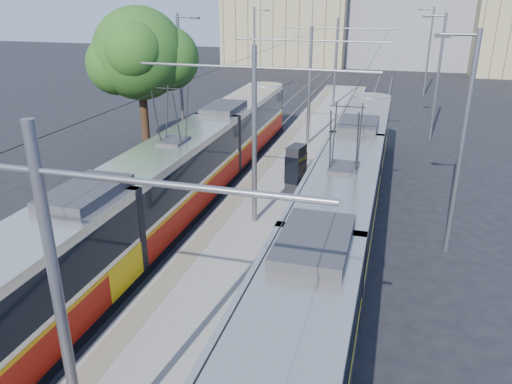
% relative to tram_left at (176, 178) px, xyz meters
% --- Properties ---
extents(ground, '(160.00, 160.00, 0.00)m').
position_rel_tram_left_xyz_m(ground, '(3.60, -8.34, -1.71)').
color(ground, black).
rests_on(ground, ground).
extents(platform, '(4.00, 50.00, 0.30)m').
position_rel_tram_left_xyz_m(platform, '(3.60, 8.66, -1.56)').
color(platform, gray).
rests_on(platform, ground).
extents(tactile_strip_left, '(0.70, 50.00, 0.01)m').
position_rel_tram_left_xyz_m(tactile_strip_left, '(2.15, 8.66, -1.40)').
color(tactile_strip_left, gray).
rests_on(tactile_strip_left, platform).
extents(tactile_strip_right, '(0.70, 50.00, 0.01)m').
position_rel_tram_left_xyz_m(tactile_strip_right, '(5.05, 8.66, -1.40)').
color(tactile_strip_right, gray).
rests_on(tactile_strip_right, platform).
extents(rails, '(8.71, 70.00, 0.03)m').
position_rel_tram_left_xyz_m(rails, '(3.60, 8.66, -1.69)').
color(rails, gray).
rests_on(rails, ground).
extents(tram_left, '(2.43, 31.47, 5.50)m').
position_rel_tram_left_xyz_m(tram_left, '(0.00, 0.00, 0.00)').
color(tram_left, black).
rests_on(tram_left, ground).
extents(tram_right, '(2.43, 30.19, 5.50)m').
position_rel_tram_left_xyz_m(tram_right, '(7.20, -1.53, 0.15)').
color(tram_right, black).
rests_on(tram_right, ground).
extents(catenary, '(9.20, 70.00, 7.00)m').
position_rel_tram_left_xyz_m(catenary, '(3.60, 5.81, 2.82)').
color(catenary, slate).
rests_on(catenary, platform).
extents(street_lamps, '(15.18, 38.22, 8.00)m').
position_rel_tram_left_xyz_m(street_lamps, '(3.60, 12.66, 2.48)').
color(street_lamps, slate).
rests_on(street_lamps, ground).
extents(shelter, '(0.86, 1.19, 2.39)m').
position_rel_tram_left_xyz_m(shelter, '(4.64, 2.87, -0.15)').
color(shelter, black).
rests_on(shelter, platform).
extents(tree, '(5.83, 5.39, 8.48)m').
position_rel_tram_left_xyz_m(tree, '(-5.45, 8.52, 4.03)').
color(tree, '#382314').
rests_on(tree, ground).
extents(building_left, '(16.32, 12.24, 13.08)m').
position_rel_tram_left_xyz_m(building_left, '(-6.40, 51.66, 4.84)').
color(building_left, '#9C8D6A').
rests_on(building_left, ground).
extents(building_centre, '(18.36, 14.28, 14.28)m').
position_rel_tram_left_xyz_m(building_centre, '(9.60, 55.66, 5.44)').
color(building_centre, gray).
rests_on(building_centre, ground).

